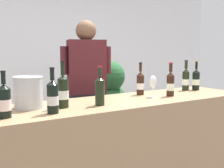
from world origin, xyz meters
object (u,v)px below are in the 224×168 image
Objects in this scene: wine_bottle_0 at (140,83)px; person_server at (87,99)px; ice_bucket at (28,92)px; potted_shrub at (109,96)px; wine_bottle_7 at (100,90)px; wine_bottle_4 at (186,79)px; wine_bottle_6 at (170,84)px; wine_bottle_1 at (53,97)px; wine_bottle_3 at (196,80)px; wine_glass at (153,83)px; wine_bottle_2 at (4,101)px; wine_bottle_5 at (63,91)px.

person_server is (-0.31, 0.55, -0.21)m from wine_bottle_0.
potted_shrub reaches higher than ice_bucket.
wine_bottle_4 is at bearing 10.85° from wine_bottle_7.
wine_bottle_6 reaches higher than wine_bottle_7.
wine_bottle_1 is 1.68m from wine_bottle_4.
wine_bottle_3 is 1.60× the size of wine_glass.
potted_shrub is at bearing 110.47° from wine_bottle_3.
wine_bottle_2 is 0.94× the size of wine_bottle_3.
wine_bottle_3 is (2.07, 0.23, 0.01)m from wine_bottle_2.
wine_bottle_4 reaches higher than potted_shrub.
ice_bucket is at bearing 152.99° from wine_bottle_5.
person_server reaches higher than wine_glass.
wine_bottle_4 is (1.65, 0.31, 0.01)m from wine_bottle_1.
wine_bottle_0 is 0.98× the size of wine_bottle_3.
wine_bottle_7 is 0.63m from wine_glass.
wine_bottle_6 is 1.33× the size of ice_bucket.
potted_shrub is (0.31, 1.07, -0.29)m from wine_bottle_0.
wine_glass is at bearing -87.77° from wine_bottle_0.
ice_bucket is (-1.13, 0.11, -0.02)m from wine_glass.
wine_bottle_1 is at bearing -133.72° from potted_shrub.
wine_glass is at bearing 4.73° from wine_bottle_2.
person_server reaches higher than wine_bottle_3.
wine_bottle_3 reaches higher than wine_bottle_6.
wine_bottle_2 is 0.18× the size of person_server.
wine_bottle_7 is at bearing -20.28° from ice_bucket.
wine_bottle_2 is 0.97× the size of wine_bottle_7.
wine_bottle_6 is 1.03× the size of wine_bottle_7.
potted_shrub reaches higher than wine_glass.
person_server is at bearing 113.23° from wine_glass.
wine_bottle_2 is at bearing 172.13° from wine_bottle_1.
wine_bottle_0 is at bearing 22.76° from wine_bottle_7.
wine_glass is 0.12× the size of person_server.
wine_bottle_2 is (-1.34, -0.29, -0.01)m from wine_bottle_0.
wine_bottle_4 is (0.61, -0.02, 0.01)m from wine_bottle_0.
wine_glass is at bearing -5.56° from ice_bucket.
wine_bottle_1 reaches higher than wine_bottle_7.
wine_glass is (-0.72, -0.11, 0.02)m from wine_bottle_3.
wine_bottle_6 is at bearing 2.54° from wine_bottle_2.
wine_bottle_4 is 0.27× the size of potted_shrub.
wine_bottle_6 is 0.80m from wine_bottle_7.
wine_bottle_0 is at bearing -60.95° from person_server.
wine_bottle_1 reaches higher than potted_shrub.
person_server reaches higher than wine_bottle_7.
wine_glass is (1.04, 0.15, 0.02)m from wine_bottle_1.
wine_bottle_0 is 0.18m from wine_glass.
wine_bottle_5 is at bearing -128.48° from person_server.
wine_bottle_7 is 1.30× the size of ice_bucket.
wine_bottle_3 is at bearing -5.09° from wine_bottle_0.
wine_bottle_2 is 0.31m from ice_bucket.
wine_bottle_1 is 0.96× the size of wine_bottle_4.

